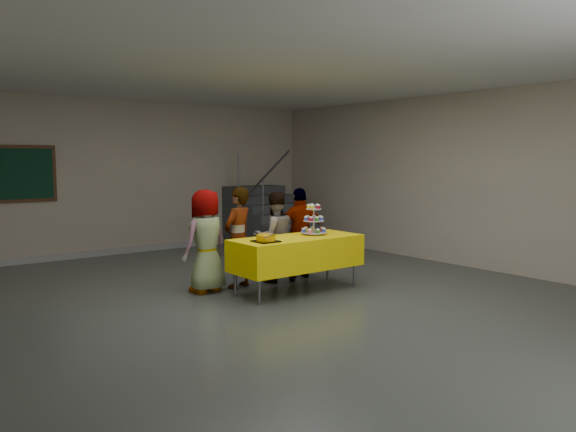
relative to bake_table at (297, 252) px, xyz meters
name	(u,v)px	position (x,y,z in m)	size (l,w,h in m)	color
room_shell	(285,137)	(-0.53, -0.41, 1.57)	(10.00, 10.04, 3.02)	#4C514C
bake_table	(297,252)	(0.00, 0.00, 0.00)	(1.88, 0.78, 0.77)	#595960
cupcake_stand	(314,222)	(0.36, 0.07, 0.40)	(0.38, 0.38, 0.44)	silver
bear_cake	(266,238)	(-0.61, -0.12, 0.27)	(0.32, 0.36, 0.12)	black
schoolchild_a	(206,241)	(-1.02, 0.75, 0.16)	(0.70, 0.46, 1.44)	slate
schoolchild_b	(238,238)	(-0.52, 0.70, 0.17)	(0.53, 0.35, 1.46)	#5C5C65
schoolchild_c	(274,237)	(0.12, 0.69, 0.13)	(0.66, 0.52, 1.37)	slate
schoolchild_d	(301,233)	(0.63, 0.70, 0.15)	(0.83, 0.34, 1.41)	slate
staircase	(269,223)	(2.17, 3.69, -0.07)	(1.30, 2.40, 2.04)	#424447
noticeboard	(17,174)	(-2.61, 4.53, 1.04)	(1.30, 0.05, 1.00)	#472B16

